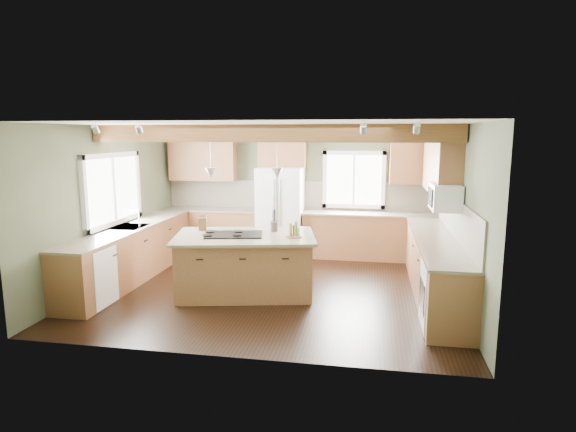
# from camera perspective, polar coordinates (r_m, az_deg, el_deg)

# --- Properties ---
(floor) EXTENTS (5.60, 5.60, 0.00)m
(floor) POSITION_cam_1_polar(r_m,az_deg,el_deg) (7.89, -1.65, -8.50)
(floor) COLOR black
(floor) RESTS_ON ground
(ceiling) EXTENTS (5.60, 5.60, 0.00)m
(ceiling) POSITION_cam_1_polar(r_m,az_deg,el_deg) (7.50, -1.74, 10.75)
(ceiling) COLOR silver
(ceiling) RESTS_ON wall_back
(wall_back) EXTENTS (5.60, 0.00, 5.60)m
(wall_back) POSITION_cam_1_polar(r_m,az_deg,el_deg) (10.02, 1.20, 3.03)
(wall_back) COLOR #454A34
(wall_back) RESTS_ON ground
(wall_left) EXTENTS (0.00, 5.00, 5.00)m
(wall_left) POSITION_cam_1_polar(r_m,az_deg,el_deg) (8.59, -20.31, 1.32)
(wall_left) COLOR #454A34
(wall_left) RESTS_ON ground
(wall_right) EXTENTS (0.00, 5.00, 5.00)m
(wall_right) POSITION_cam_1_polar(r_m,az_deg,el_deg) (7.54, 19.64, 0.27)
(wall_right) COLOR #454A34
(wall_right) RESTS_ON ground
(ceiling_beam) EXTENTS (5.55, 0.26, 0.26)m
(ceiling_beam) POSITION_cam_1_polar(r_m,az_deg,el_deg) (7.21, -2.21, 9.76)
(ceiling_beam) COLOR #563318
(ceiling_beam) RESTS_ON ceiling
(soffit_trim) EXTENTS (5.55, 0.20, 0.10)m
(soffit_trim) POSITION_cam_1_polar(r_m,az_deg,el_deg) (9.86, 1.13, 10.14)
(soffit_trim) COLOR #563318
(soffit_trim) RESTS_ON ceiling
(backsplash_back) EXTENTS (5.58, 0.03, 0.58)m
(backsplash_back) POSITION_cam_1_polar(r_m,az_deg,el_deg) (10.02, 1.18, 2.51)
(backsplash_back) COLOR brown
(backsplash_back) RESTS_ON wall_back
(backsplash_right) EXTENTS (0.03, 3.70, 0.58)m
(backsplash_right) POSITION_cam_1_polar(r_m,az_deg,el_deg) (7.60, 19.42, -0.34)
(backsplash_right) COLOR brown
(backsplash_right) RESTS_ON wall_right
(base_cab_back_left) EXTENTS (2.02, 0.60, 0.88)m
(base_cab_back_left) POSITION_cam_1_polar(r_m,az_deg,el_deg) (10.30, -8.98, -1.76)
(base_cab_back_left) COLOR brown
(base_cab_back_left) RESTS_ON floor
(counter_back_left) EXTENTS (2.06, 0.64, 0.04)m
(counter_back_left) POSITION_cam_1_polar(r_m,az_deg,el_deg) (10.22, -9.04, 0.77)
(counter_back_left) COLOR #484235
(counter_back_left) RESTS_ON base_cab_back_left
(base_cab_back_right) EXTENTS (2.62, 0.60, 0.88)m
(base_cab_back_right) POSITION_cam_1_polar(r_m,az_deg,el_deg) (9.75, 9.60, -2.42)
(base_cab_back_right) COLOR brown
(base_cab_back_right) RESTS_ON floor
(counter_back_right) EXTENTS (2.66, 0.64, 0.04)m
(counter_back_right) POSITION_cam_1_polar(r_m,az_deg,el_deg) (9.67, 9.68, 0.25)
(counter_back_right) COLOR #484235
(counter_back_right) RESTS_ON base_cab_back_right
(base_cab_left) EXTENTS (0.60, 3.70, 0.88)m
(base_cab_left) POSITION_cam_1_polar(r_m,az_deg,el_deg) (8.65, -18.09, -4.31)
(base_cab_left) COLOR brown
(base_cab_left) RESTS_ON floor
(counter_left) EXTENTS (0.64, 3.74, 0.04)m
(counter_left) POSITION_cam_1_polar(r_m,az_deg,el_deg) (8.55, -18.25, -1.32)
(counter_left) COLOR #484235
(counter_left) RESTS_ON base_cab_left
(base_cab_right) EXTENTS (0.60, 3.70, 0.88)m
(base_cab_right) POSITION_cam_1_polar(r_m,az_deg,el_deg) (7.72, 17.01, -5.91)
(base_cab_right) COLOR brown
(base_cab_right) RESTS_ON floor
(counter_right) EXTENTS (0.64, 3.74, 0.04)m
(counter_right) POSITION_cam_1_polar(r_m,az_deg,el_deg) (7.62, 17.18, -2.58)
(counter_right) COLOR #484235
(counter_right) RESTS_ON base_cab_right
(upper_cab_back_left) EXTENTS (1.40, 0.35, 0.90)m
(upper_cab_back_left) POSITION_cam_1_polar(r_m,az_deg,el_deg) (10.29, -10.03, 6.69)
(upper_cab_back_left) COLOR brown
(upper_cab_back_left) RESTS_ON wall_back
(upper_cab_over_fridge) EXTENTS (0.96, 0.35, 0.70)m
(upper_cab_over_fridge) POSITION_cam_1_polar(r_m,az_deg,el_deg) (9.84, -0.69, 7.87)
(upper_cab_over_fridge) COLOR brown
(upper_cab_over_fridge) RESTS_ON wall_back
(upper_cab_right) EXTENTS (0.35, 2.20, 0.90)m
(upper_cab_right) POSITION_cam_1_polar(r_m,az_deg,el_deg) (8.33, 17.68, 5.72)
(upper_cab_right) COLOR brown
(upper_cab_right) RESTS_ON wall_right
(upper_cab_back_corner) EXTENTS (0.90, 0.35, 0.90)m
(upper_cab_back_corner) POSITION_cam_1_polar(r_m,az_deg,el_deg) (9.71, 14.67, 6.35)
(upper_cab_back_corner) COLOR brown
(upper_cab_back_corner) RESTS_ON wall_back
(window_left) EXTENTS (0.04, 1.60, 1.05)m
(window_left) POSITION_cam_1_polar(r_m,az_deg,el_deg) (8.60, -20.12, 3.01)
(window_left) COLOR white
(window_left) RESTS_ON wall_left
(window_back) EXTENTS (1.10, 0.04, 1.00)m
(window_back) POSITION_cam_1_polar(r_m,az_deg,el_deg) (9.87, 7.82, 4.30)
(window_back) COLOR white
(window_back) RESTS_ON wall_back
(sink) EXTENTS (0.50, 0.65, 0.03)m
(sink) POSITION_cam_1_polar(r_m,az_deg,el_deg) (8.55, -18.25, -1.29)
(sink) COLOR #262628
(sink) RESTS_ON counter_left
(faucet) EXTENTS (0.02, 0.02, 0.28)m
(faucet) POSITION_cam_1_polar(r_m,az_deg,el_deg) (8.45, -17.22, -0.37)
(faucet) COLOR #B2B2B7
(faucet) RESTS_ON sink
(dishwasher) EXTENTS (0.60, 0.60, 0.84)m
(dishwasher) POSITION_cam_1_polar(r_m,az_deg,el_deg) (7.57, -22.64, -6.64)
(dishwasher) COLOR white
(dishwasher) RESTS_ON floor
(oven) EXTENTS (0.60, 0.72, 0.84)m
(oven) POSITION_cam_1_polar(r_m,az_deg,el_deg) (6.49, 18.29, -9.04)
(oven) COLOR white
(oven) RESTS_ON floor
(microwave) EXTENTS (0.40, 0.70, 0.38)m
(microwave) POSITION_cam_1_polar(r_m,az_deg,el_deg) (7.42, 18.13, 2.16)
(microwave) COLOR white
(microwave) RESTS_ON wall_right
(pendant_left) EXTENTS (0.18, 0.18, 0.16)m
(pendant_left) POSITION_cam_1_polar(r_m,az_deg,el_deg) (7.38, -9.15, 5.05)
(pendant_left) COLOR #B2B2B7
(pendant_left) RESTS_ON ceiling
(pendant_right) EXTENTS (0.18, 0.18, 0.16)m
(pendant_right) POSITION_cam_1_polar(r_m,az_deg,el_deg) (7.32, -1.32, 5.13)
(pendant_right) COLOR #B2B2B7
(pendant_right) RESTS_ON ceiling
(refrigerator) EXTENTS (0.90, 0.74, 1.80)m
(refrigerator) POSITION_cam_1_polar(r_m,az_deg,el_deg) (9.76, -0.89, 0.48)
(refrigerator) COLOR white
(refrigerator) RESTS_ON floor
(island) EXTENTS (2.21, 1.61, 0.88)m
(island) POSITION_cam_1_polar(r_m,az_deg,el_deg) (7.58, -5.08, -5.81)
(island) COLOR brown
(island) RESTS_ON floor
(island_top) EXTENTS (2.37, 1.77, 0.04)m
(island_top) POSITION_cam_1_polar(r_m,az_deg,el_deg) (7.47, -5.13, -2.41)
(island_top) COLOR #484235
(island_top) RESTS_ON island
(cooktop) EXTENTS (0.97, 0.74, 0.02)m
(cooktop) POSITION_cam_1_polar(r_m,az_deg,el_deg) (7.48, -6.41, -2.19)
(cooktop) COLOR black
(cooktop) RESTS_ON island_top
(knife_block) EXTENTS (0.14, 0.12, 0.21)m
(knife_block) POSITION_cam_1_polar(r_m,az_deg,el_deg) (7.89, -10.09, -0.95)
(knife_block) COLOR brown
(knife_block) RESTS_ON island_top
(utensil_crock) EXTENTS (0.16, 0.16, 0.16)m
(utensil_crock) POSITION_cam_1_polar(r_m,az_deg,el_deg) (7.71, -1.67, -1.24)
(utensil_crock) COLOR #473D39
(utensil_crock) RESTS_ON island_top
(bottle_tray) EXTENTS (0.26, 0.26, 0.23)m
(bottle_tray) POSITION_cam_1_polar(r_m,az_deg,el_deg) (7.27, 0.67, -1.61)
(bottle_tray) COLOR brown
(bottle_tray) RESTS_ON island_top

